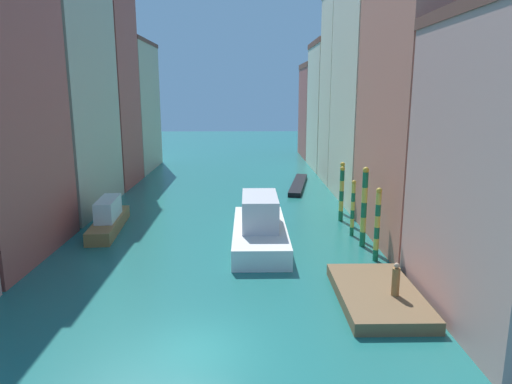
{
  "coord_description": "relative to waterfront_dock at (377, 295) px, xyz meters",
  "views": [
    {
      "loc": [
        1.88,
        -16.16,
        9.73
      ],
      "look_at": [
        2.58,
        21.77,
        1.5
      ],
      "focal_mm": 32.37,
      "sensor_mm": 36.0,
      "label": 1
    }
  ],
  "objects": [
    {
      "name": "building_left_3",
      "position": [
        -21.62,
        28.67,
        10.07
      ],
      "size": [
        6.91,
        8.65,
        20.69
      ],
      "color": "#B25147",
      "rests_on": "ground"
    },
    {
      "name": "vaporetto_white",
      "position": [
        -5.38,
        8.59,
        0.86
      ],
      "size": [
        3.43,
        9.96,
        3.24
      ],
      "color": "white",
      "rests_on": "ground"
    },
    {
      "name": "mooring_pole_2",
      "position": [
        1.04,
        10.21,
        1.7
      ],
      "size": [
        0.3,
        0.3,
        3.9
      ],
      "color": "#197247",
      "rests_on": "ground"
    },
    {
      "name": "mooring_pole_3",
      "position": [
        1.02,
        14.0,
        1.88
      ],
      "size": [
        0.37,
        0.37,
        4.25
      ],
      "color": "#197247",
      "rests_on": "ground"
    },
    {
      "name": "mooring_pole_0",
      "position": [
        1.36,
        5.34,
        1.95
      ],
      "size": [
        0.34,
        0.34,
        4.39
      ],
      "color": "#197247",
      "rests_on": "ground"
    },
    {
      "name": "building_right_1",
      "position": [
        5.55,
        9.44,
        9.68
      ],
      "size": [
        6.91,
        11.79,
        19.92
      ],
      "color": "#C6705B",
      "rests_on": "ground"
    },
    {
      "name": "building_left_2",
      "position": [
        -21.62,
        18.11,
        9.41
      ],
      "size": [
        6.91,
        12.0,
        19.38
      ],
      "color": "#BCB299",
      "rests_on": "ground"
    },
    {
      "name": "motorboat_0",
      "position": [
        -16.14,
        11.8,
        0.59
      ],
      "size": [
        2.22,
        7.75,
        2.32
      ],
      "color": "olive",
      "rests_on": "ground"
    },
    {
      "name": "mooring_pole_4",
      "position": [
        1.48,
        16.24,
        1.88
      ],
      "size": [
        0.38,
        0.38,
        4.24
      ],
      "color": "#197247",
      "rests_on": "ground"
    },
    {
      "name": "waterfront_dock",
      "position": [
        0.0,
        0.0,
        0.0
      ],
      "size": [
        3.72,
        6.68,
        0.59
      ],
      "color": "brown",
      "rests_on": "ground"
    },
    {
      "name": "building_right_3",
      "position": [
        5.55,
        30.45,
        9.87
      ],
      "size": [
        6.91,
        7.2,
        20.3
      ],
      "color": "beige",
      "rests_on": "ground"
    },
    {
      "name": "building_left_4",
      "position": [
        -21.62,
        38.97,
        7.69
      ],
      "size": [
        6.91,
        11.88,
        15.95
      ],
      "color": "#BCB299",
      "rests_on": "ground"
    },
    {
      "name": "gondola_black",
      "position": [
        -0.83,
        27.18,
        -0.07
      ],
      "size": [
        3.12,
        10.59,
        0.44
      ],
      "color": "black",
      "rests_on": "ground"
    },
    {
      "name": "building_right_5",
      "position": [
        5.55,
        50.68,
        6.68
      ],
      "size": [
        6.91,
        10.61,
        13.92
      ],
      "color": "#B25147",
      "rests_on": "ground"
    },
    {
      "name": "building_right_2",
      "position": [
        5.55,
        21.15,
        9.48
      ],
      "size": [
        6.91,
        11.19,
        19.53
      ],
      "color": "beige",
      "rests_on": "ground"
    },
    {
      "name": "mooring_pole_1",
      "position": [
        1.22,
        7.95,
        2.35
      ],
      "size": [
        0.39,
        0.39,
        5.18
      ],
      "color": "#197247",
      "rests_on": "ground"
    },
    {
      "name": "building_right_4",
      "position": [
        5.55,
        39.83,
        7.71
      ],
      "size": [
        6.91,
        10.77,
        15.99
      ],
      "color": "beige",
      "rests_on": "ground"
    },
    {
      "name": "person_on_dock",
      "position": [
        0.6,
        -0.67,
        1.03
      ],
      "size": [
        0.36,
        0.36,
        1.58
      ],
      "color": "olive",
      "rests_on": "waterfront_dock"
    },
    {
      "name": "ground_plane",
      "position": [
        -8.04,
        20.39,
        -0.29
      ],
      "size": [
        154.0,
        154.0,
        0.0
      ],
      "primitive_type": "plane",
      "color": "#1E6B66"
    }
  ]
}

